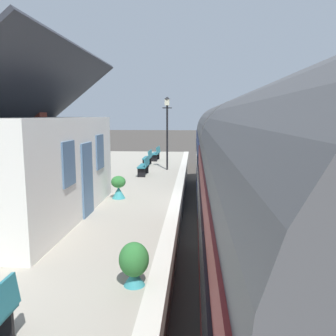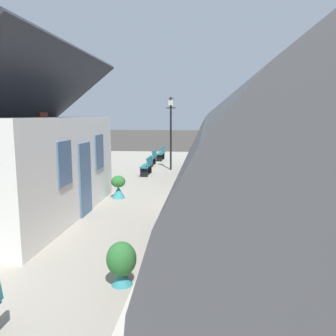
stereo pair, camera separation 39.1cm
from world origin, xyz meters
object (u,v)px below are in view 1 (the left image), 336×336
object	(u,v)px
station_building	(7,163)
planter_by_door	(118,187)
bench_platform_end	(148,157)
train	(242,168)
planter_edge_far	(134,263)
planter_bench_left	(101,169)
bench_near_building	(144,165)
bench_mid_platform	(156,153)
lamp_post_platform	(167,119)

from	to	relation	value
station_building	planter_by_door	distance (m)	3.73
bench_platform_end	train	bearing A→B (deg)	-155.46
station_building	bench_platform_end	xyz separation A→B (m)	(10.40, -2.60, -1.07)
bench_platform_end	planter_by_door	size ratio (longest dim) A/B	1.77
train	planter_edge_far	bearing A→B (deg)	154.40
planter_bench_left	planter_by_door	distance (m)	5.21
bench_near_building	train	bearing A→B (deg)	-146.20
planter_by_door	bench_mid_platform	bearing A→B (deg)	-1.06
bench_near_building	planter_bench_left	distance (m)	2.19
bench_near_building	planter_by_door	world-z (taller)	bench_near_building
train	bench_mid_platform	distance (m)	12.04
planter_bench_left	planter_edge_far	bearing A→B (deg)	-161.93
planter_bench_left	planter_by_door	size ratio (longest dim) A/B	0.77
station_building	bench_mid_platform	distance (m)	13.12
lamp_post_platform	planter_by_door	bearing A→B (deg)	169.75
station_building	planter_bench_left	distance (m)	7.36
bench_mid_platform	planter_edge_far	bearing A→B (deg)	-175.06
bench_near_building	planter_by_door	size ratio (longest dim) A/B	1.77
bench_platform_end	bench_mid_platform	xyz separation A→B (m)	(2.36, -0.22, 0.00)
lamp_post_platform	planter_bench_left	bearing A→B (deg)	118.85
train	bench_near_building	size ratio (longest dim) A/B	13.90
planter_bench_left	bench_near_building	bearing A→B (deg)	-91.32
station_building	bench_mid_platform	bearing A→B (deg)	-12.47
bench_mid_platform	planter_bench_left	xyz separation A→B (m)	(-5.55, 2.15, -0.19)
planter_by_door	station_building	bearing A→B (deg)	132.25
train	bench_mid_platform	bearing A→B (deg)	18.88
bench_near_building	bench_platform_end	bearing A→B (deg)	4.41
bench_platform_end	planter_by_door	bearing A→B (deg)	-179.79
train	bench_platform_end	bearing A→B (deg)	24.54
bench_platform_end	planter_bench_left	distance (m)	3.73
planter_by_door	lamp_post_platform	bearing A→B (deg)	-10.25
train	station_building	xyz separation A→B (m)	(-1.40, 6.71, 0.28)
train	station_building	distance (m)	6.86
planter_by_door	lamp_post_platform	distance (m)	7.04
bench_mid_platform	station_building	bearing A→B (deg)	167.53
planter_by_door	planter_edge_far	xyz separation A→B (m)	(-6.13, -1.62, -0.01)
bench_near_building	bench_mid_platform	bearing A→B (deg)	0.28
planter_bench_left	lamp_post_platform	xyz separation A→B (m)	(1.73, -3.14, 2.38)
train	planter_bench_left	size ratio (longest dim) A/B	31.89
planter_bench_left	planter_by_door	xyz separation A→B (m)	(-4.83, -1.96, 0.12)
bench_platform_end	bench_near_building	bearing A→B (deg)	-175.59
station_building	planter_edge_far	xyz separation A→B (m)	(-3.74, -4.25, -1.16)
bench_near_building	bench_platform_end	world-z (taller)	same
planter_edge_far	station_building	bearing A→B (deg)	48.62
train	lamp_post_platform	world-z (taller)	lamp_post_platform
bench_near_building	bench_mid_platform	size ratio (longest dim) A/B	0.99
planter_edge_far	train	bearing A→B (deg)	-25.60
bench_mid_platform	planter_bench_left	size ratio (longest dim) A/B	2.31
station_building	bench_near_building	world-z (taller)	station_building
lamp_post_platform	bench_mid_platform	bearing A→B (deg)	14.57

